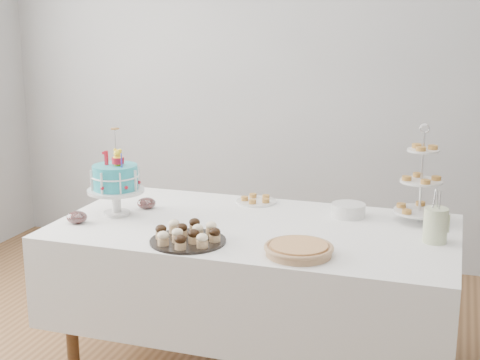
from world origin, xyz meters
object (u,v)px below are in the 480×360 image
(birthday_cake, at_px, (116,192))
(pastry_plate, at_px, (256,200))
(table, at_px, (254,269))
(tiered_stand, at_px, (421,182))
(cupcake_tray, at_px, (188,234))
(plate_stack, at_px, (348,210))
(jam_bowl_b, at_px, (146,203))
(pie, at_px, (299,249))
(jam_bowl_a, at_px, (77,217))
(utensil_pitcher, at_px, (436,224))

(birthday_cake, relative_size, pastry_plate, 2.01)
(pastry_plate, bearing_deg, birthday_cake, -143.90)
(table, relative_size, tiered_stand, 3.92)
(cupcake_tray, distance_m, tiered_stand, 1.17)
(birthday_cake, bearing_deg, plate_stack, 21.62)
(jam_bowl_b, bearing_deg, tiered_stand, 8.43)
(cupcake_tray, distance_m, jam_bowl_b, 0.61)
(cupcake_tray, height_order, plate_stack, cupcake_tray)
(cupcake_tray, bearing_deg, pie, -0.76)
(pie, bearing_deg, plate_stack, 80.37)
(cupcake_tray, distance_m, jam_bowl_a, 0.64)
(plate_stack, bearing_deg, tiered_stand, 2.83)
(birthday_cake, xyz_separation_m, cupcake_tray, (0.51, -0.28, -0.08))
(pie, relative_size, jam_bowl_a, 2.99)
(tiered_stand, bearing_deg, pie, -124.91)
(cupcake_tray, bearing_deg, jam_bowl_a, 171.21)
(table, distance_m, plate_stack, 0.57)
(pie, distance_m, plate_stack, 0.64)
(pie, bearing_deg, pastry_plate, 119.25)
(pie, relative_size, pastry_plate, 1.36)
(birthday_cake, bearing_deg, jam_bowl_a, -117.14)
(plate_stack, xyz_separation_m, jam_bowl_b, (-1.04, -0.19, -0.01))
(table, distance_m, pastry_plate, 0.48)
(pie, bearing_deg, jam_bowl_a, 174.79)
(birthday_cake, xyz_separation_m, pastry_plate, (0.61, 0.45, -0.11))
(jam_bowl_a, xyz_separation_m, jam_bowl_b, (0.21, 0.34, -0.00))
(cupcake_tray, distance_m, pastry_plate, 0.74)
(birthday_cake, distance_m, pie, 1.07)
(cupcake_tray, relative_size, utensil_pitcher, 1.43)
(table, relative_size, utensil_pitcher, 7.96)
(cupcake_tray, bearing_deg, tiered_stand, 33.64)
(cupcake_tray, bearing_deg, jam_bowl_b, 133.76)
(pastry_plate, bearing_deg, table, -74.31)
(cupcake_tray, relative_size, pastry_plate, 1.57)
(utensil_pitcher, bearing_deg, cupcake_tray, -162.09)
(pastry_plate, relative_size, utensil_pitcher, 0.91)
(cupcake_tray, distance_m, plate_stack, 0.88)
(cupcake_tray, bearing_deg, table, 57.32)
(pie, distance_m, utensil_pitcher, 0.65)
(cupcake_tray, distance_m, utensil_pitcher, 1.11)
(pastry_plate, xyz_separation_m, utensil_pitcher, (0.95, -0.38, 0.07))
(pie, distance_m, jam_bowl_a, 1.14)
(table, xyz_separation_m, pie, (0.30, -0.34, 0.25))
(jam_bowl_a, bearing_deg, tiered_stand, 18.87)
(cupcake_tray, relative_size, pie, 1.15)
(pastry_plate, bearing_deg, tiered_stand, -5.81)
(pastry_plate, bearing_deg, jam_bowl_b, -150.49)
(jam_bowl_a, relative_size, utensil_pitcher, 0.41)
(jam_bowl_a, relative_size, jam_bowl_b, 1.02)
(pastry_plate, bearing_deg, cupcake_tray, -97.74)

